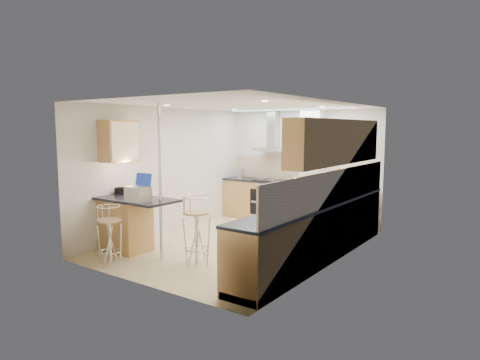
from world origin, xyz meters
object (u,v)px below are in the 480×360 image
Objects in this scene: bar_stool_near at (110,235)px; microwave at (314,196)px; laptop at (138,194)px; bread_bin at (277,212)px; bar_stool_end at (197,230)px.

microwave is at bearing 40.39° from bar_stool_near.
microwave reaches higher than bar_stool_near.
laptop is 0.38× the size of bar_stool_near.
bread_bin is at bearing 173.81° from microwave.
microwave is 3.20m from bar_stool_near.
laptop is 2.42m from bread_bin.
bar_stool_near is (-0.17, -0.44, -0.60)m from laptop.
bread_bin is at bearing 4.24° from laptop.
bar_stool_near is at bearing 117.72° from microwave.
bar_stool_end is at bearing 163.45° from bread_bin.
bar_stool_near is at bearing -176.88° from bread_bin.
laptop is at bearing 72.98° from bar_stool_near.
microwave is at bearing 81.20° from bread_bin.
bar_stool_near is (-2.53, -1.85, -0.60)m from microwave.
bar_stool_near is 1.34m from bar_stool_end.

